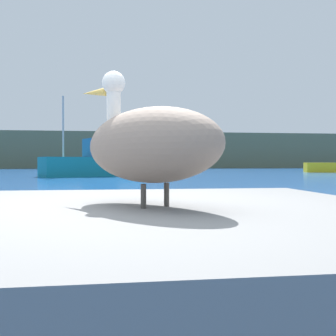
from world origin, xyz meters
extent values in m
cube|color=#5B664C|center=(0.00, 67.51, 2.88)|extent=(140.00, 15.69, 5.76)
cube|color=slate|center=(0.48, -0.19, 0.40)|extent=(2.90, 2.79, 0.79)
ellipsoid|color=gray|center=(0.48, -0.19, 1.14)|extent=(0.96, 1.14, 0.42)
cylinder|color=white|center=(0.28, 0.12, 1.35)|extent=(0.09, 0.09, 0.30)
sphere|color=white|center=(0.28, 0.12, 1.54)|extent=(0.15, 0.15, 0.15)
cone|color=gold|center=(0.15, 0.32, 1.51)|extent=(0.23, 0.32, 0.09)
cylinder|color=#4C4742|center=(0.44, -0.28, 0.86)|extent=(0.03, 0.03, 0.13)
cylinder|color=#4C4742|center=(0.57, -0.19, 0.86)|extent=(0.03, 0.03, 0.13)
cube|color=teal|center=(-1.07, 26.40, 0.68)|extent=(7.58, 5.11, 1.37)
cube|color=#1E6099|center=(-0.59, 26.61, 2.03)|extent=(2.60, 2.42, 1.32)
cylinder|color=#B2B2B2|center=(-3.05, 25.52, 3.46)|extent=(0.12, 0.12, 4.18)
camera|label=1|loc=(0.27, -2.41, 1.05)|focal=42.47mm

